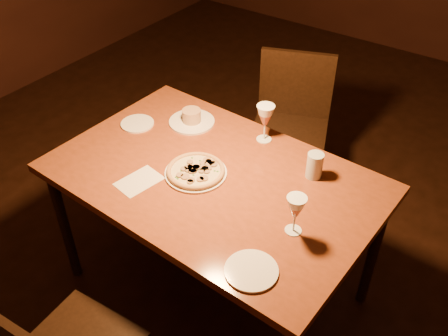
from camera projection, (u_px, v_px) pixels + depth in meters
The scene contains 11 objects.
floor at pixel (256, 294), 2.78m from camera, with size 7.00×7.00×0.00m, color black.
dining_table at pixel (214, 187), 2.36m from camera, with size 1.55×1.04×0.81m.
chair_far at pixel (291, 122), 3.16m from camera, with size 0.60×0.60×0.96m.
pizza_plate at pixel (196, 171), 2.32m from camera, with size 0.29×0.29×0.03m.
ramekin_saucer at pixel (192, 119), 2.65m from camera, with size 0.24×0.24×0.08m.
wine_glass_far at pixel (265, 123), 2.48m from camera, with size 0.09×0.09×0.20m, color #AC5C48, non-canonical shape.
wine_glass_right at pixel (295, 215), 1.98m from camera, with size 0.08×0.08×0.18m, color #AC5C48, non-canonical shape.
water_tumbler at pixel (315, 165), 2.28m from camera, with size 0.08×0.08×0.13m, color silver.
side_plate_left at pixel (137, 124), 2.65m from camera, with size 0.18×0.18×0.01m, color white.
side_plate_near at pixel (251, 271), 1.87m from camera, with size 0.21×0.21×0.01m, color white.
menu_card at pixel (139, 181), 2.28m from camera, with size 0.14×0.20×0.00m, color silver.
Camera 1 is at (0.85, -1.52, 2.28)m, focal length 40.00 mm.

